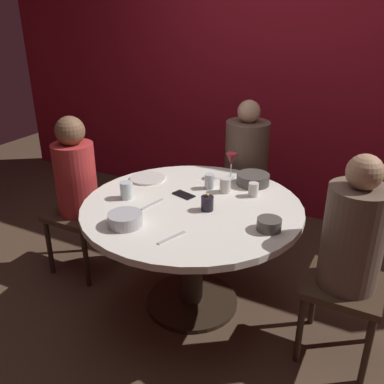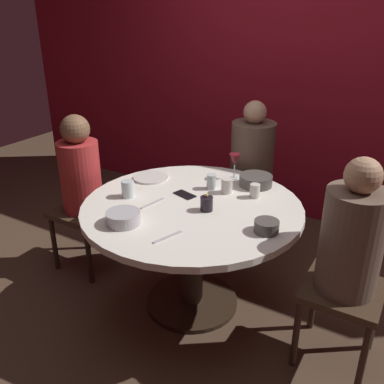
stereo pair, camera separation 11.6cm
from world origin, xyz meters
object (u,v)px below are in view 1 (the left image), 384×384
Objects in this scene: candle_holder at (207,203)px; dinner_plate at (147,178)px; bowl_serving_large at (125,219)px; bowl_small_white at (253,179)px; cup_center_front at (253,189)px; seated_diner_back at (246,159)px; wine_glass at (231,160)px; bowl_salad_center at (269,224)px; cup_near_candle at (127,190)px; cell_phone at (184,195)px; seated_diner_right at (352,241)px; dining_table at (192,227)px; cup_by_right_diner at (225,185)px; cup_by_left_diner at (210,181)px; seated_diner_left at (76,179)px.

candle_holder is 0.61m from dinner_plate.
bowl_small_white reaches higher than bowl_serving_large.
dinner_plate is at bearing -174.14° from cup_center_front.
dinner_plate is at bearing -159.37° from bowl_small_white.
seated_diner_back is 6.71× the size of wine_glass.
seated_diner_back is at bearing 116.79° from bowl_salad_center.
seated_diner_back is 11.29× the size of cup_near_candle.
candle_holder is at bearing 49.84° from bowl_serving_large.
bowl_serving_large is 2.17× the size of cup_center_front.
seated_diner_right is at bearing 101.44° from cell_phone.
bowl_serving_large is (-0.31, -0.37, -0.01)m from candle_holder.
dining_table is 0.92m from seated_diner_back.
cell_phone is at bearing -18.94° from dinner_plate.
cell_phone is 0.43m from cup_center_front.
cup_by_right_diner is at bearing -17.69° from seated_diner_right.
bowl_small_white is at bearing -12.81° from wine_glass.
bowl_small_white is (0.21, -0.45, 0.04)m from seated_diner_back.
wine_glass is at bearing 167.19° from bowl_small_white.
cup_center_front is (0.39, 0.19, 0.04)m from cell_phone.
cup_near_candle is (0.06, -0.31, 0.05)m from dinner_plate.
cup_center_front is (-0.63, 0.28, 0.04)m from seated_diner_right.
dinner_plate is 2.29× the size of cup_near_candle.
seated_diner_right reaches higher than bowl_small_white.
seated_diner_back is at bearing 68.70° from cup_near_candle.
dinner_plate is at bearing -8.67° from seated_diner_right.
dining_table is 0.57m from wine_glass.
candle_holder reaches higher than cup_by_left_diner.
wine_glass is 0.25m from cup_by_left_diner.
wine_glass reaches higher than cell_phone.
cell_phone is at bearing -130.86° from bowl_small_white.
cup_by_right_diner is (0.10, 0.26, 0.20)m from dining_table.
dining_table is 9.41× the size of cell_phone.
bowl_small_white is 0.30m from cup_by_left_diner.
bowl_serving_large is 0.83m from cup_center_front.
seated_diner_back is 0.43m from wine_glass.
cup_by_right_diner is at bearing -119.30° from bowl_small_white.
seated_diner_back is 13.72× the size of cup_center_front.
seated_diner_left reaches higher than cup_center_front.
dinner_plate is 1.71× the size of cell_phone.
seated_diner_left reaches higher than cup_by_right_diner.
seated_diner_right reaches higher than seated_diner_back.
dinner_plate is 1.28× the size of bowl_serving_large.
wine_glass is 1.26× the size of cell_phone.
candle_holder is at bearing -22.57° from dinner_plate.
bowl_small_white is at bearing 40.49° from cup_by_left_diner.
bowl_salad_center is at bearing 1.22° from cup_near_candle.
seated_diner_back is 0.94m from candle_holder.
seated_diner_right is 0.85m from cup_by_right_diner.
seated_diner_back reaches higher than bowl_small_white.
seated_diner_left is 1.41m from bowl_salad_center.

